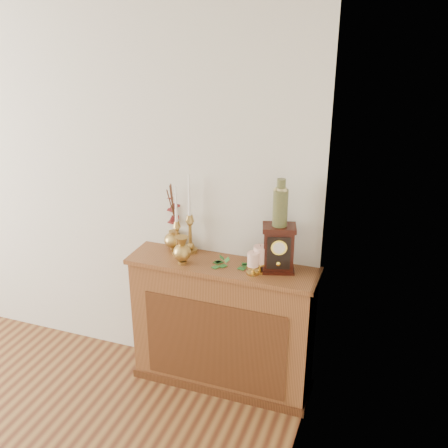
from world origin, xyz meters
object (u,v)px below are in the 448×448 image
at_px(candlestick_left, 177,232).
at_px(ginger_jar, 174,217).
at_px(bud_vase, 182,251).
at_px(mantel_clock, 278,249).
at_px(candlestick_center, 190,227).
at_px(ceramic_vase, 280,205).

relative_size(candlestick_left, ginger_jar, 0.99).
distance_m(bud_vase, mantel_clock, 0.61).
distance_m(candlestick_center, mantel_clock, 0.62).
xyz_separation_m(candlestick_center, bud_vase, (0.02, -0.18, -0.09)).
height_order(candlestick_left, mantel_clock, candlestick_left).
bearing_deg(mantel_clock, ginger_jar, 155.50).
distance_m(mantel_clock, ceramic_vase, 0.28).
height_order(candlestick_center, bud_vase, candlestick_center).
height_order(candlestick_left, ginger_jar, ginger_jar).
relative_size(candlestick_left, bud_vase, 2.55).
height_order(ginger_jar, ceramic_vase, ceramic_vase).
relative_size(candlestick_center, bud_vase, 2.92).
bearing_deg(ginger_jar, candlestick_left, -58.30).
height_order(candlestick_left, ceramic_vase, ceramic_vase).
bearing_deg(ginger_jar, ceramic_vase, -8.51).
relative_size(candlestick_center, ginger_jar, 1.14).
distance_m(candlestick_center, ceramic_vase, 0.67).
bearing_deg(bud_vase, candlestick_center, 95.95).
bearing_deg(candlestick_left, ginger_jar, 121.70).
distance_m(bud_vase, ceramic_vase, 0.69).
bearing_deg(candlestick_center, ginger_jar, 159.40).
xyz_separation_m(bud_vase, mantel_clock, (0.60, 0.11, 0.06)).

